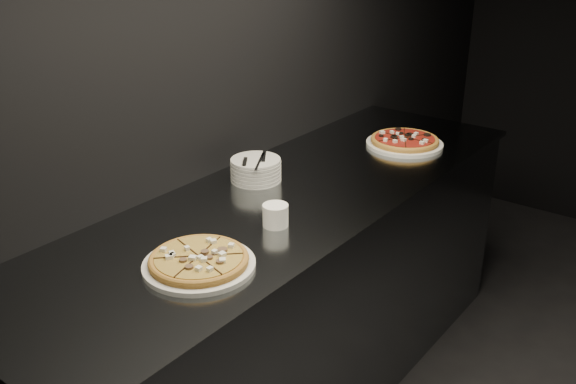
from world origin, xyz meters
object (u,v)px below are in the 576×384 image
Objects in this scene: cutlery at (255,160)px; ramekin at (275,215)px; counter at (291,299)px; pizza_mushroom at (199,261)px; pizza_tomato at (405,141)px; plate_stack at (256,170)px.

cutlery reaches higher than ramekin.
counter is 0.57m from ramekin.
cutlery reaches higher than pizza_mushroom.
pizza_tomato is at bearing 91.43° from pizza_mushroom.
plate_stack is at bearing 116.02° from pizza_mushroom.
counter is 12.59× the size of plate_stack.
plate_stack is at bearing 173.41° from counter.
counter is 28.42× the size of ramekin.
counter is 0.54m from plate_stack.
pizza_tomato is 0.76m from plate_stack.
pizza_mushroom is 0.67m from cutlery.
cutlery is (-0.26, -0.73, 0.07)m from pizza_tomato.
plate_stack reaches higher than counter.
plate_stack is at bearing -110.64° from pizza_tomato.
counter is at bearing 100.89° from pizza_mushroom.
plate_stack reaches higher than pizza_tomato.
ramekin is (0.01, 0.35, 0.02)m from pizza_mushroom.
plate_stack is 2.26× the size of ramekin.
cutlery is at bearing -62.38° from plate_stack.
cutlery is 2.29× the size of ramekin.
pizza_tomato reaches higher than counter.
plate_stack is 0.98× the size of cutlery.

